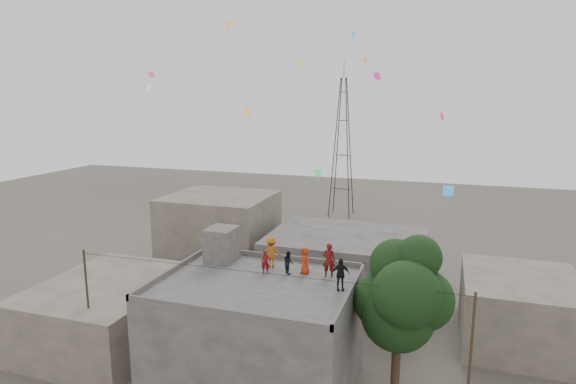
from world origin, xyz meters
name	(u,v)px	position (x,y,z in m)	size (l,w,h in m)	color
main_building	(257,337)	(0.00, 0.00, 3.05)	(10.00, 8.00, 6.10)	#44413F
parapet	(256,280)	(0.00, 0.00, 6.25)	(10.00, 8.00, 0.30)	#44413F
stair_head_box	(222,244)	(-3.20, 2.60, 7.10)	(1.60, 1.80, 2.00)	#44413F
neighbor_west	(110,312)	(-11.00, 2.00, 2.00)	(8.00, 10.00, 4.00)	#585246
neighbor_north	(347,265)	(2.00, 14.00, 2.50)	(12.00, 9.00, 5.00)	#44413F
neighbor_northwest	(220,233)	(-10.00, 16.00, 3.50)	(9.00, 8.00, 7.00)	#585246
neighbor_east	(520,310)	(14.00, 10.00, 2.20)	(7.00, 8.00, 4.40)	#585246
tree	(403,297)	(7.37, 0.60, 6.10)	(4.90, 4.60, 9.10)	black
utility_line	(257,336)	(0.50, -1.25, 3.83)	(20.12, 0.62, 7.40)	black
transmission_tower	(342,148)	(-4.00, 40.00, 9.07)	(2.97, 2.97, 20.01)	black
person_red_adult	(329,260)	(3.35, 2.08, 7.03)	(0.68, 0.44, 1.86)	#62100F
person_orange_child	(305,260)	(2.00, 2.15, 6.84)	(0.72, 0.47, 1.48)	#B83415
person_dark_child	(288,262)	(1.14, 1.90, 6.72)	(0.61, 0.47, 1.25)	black
person_dark_adult	(340,274)	(4.31, 0.49, 6.92)	(0.96, 0.40, 1.64)	black
person_orange_adult	(271,252)	(-0.08, 2.51, 6.97)	(1.13, 0.65, 1.75)	#A85B13
person_red_child	(265,262)	(-0.04, 1.47, 6.75)	(0.47, 0.31, 1.29)	maroon
kites	(303,94)	(0.02, 8.24, 15.76)	(20.49, 15.97, 10.17)	orange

